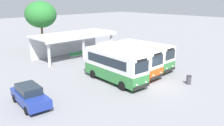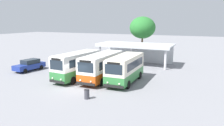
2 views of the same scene
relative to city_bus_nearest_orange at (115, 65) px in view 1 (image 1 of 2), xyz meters
name	(u,v)px [view 1 (image 1 of 2)]	position (x,y,z in m)	size (l,w,h in m)	color
ground_plane	(152,85)	(2.01, -3.30, -1.80)	(180.00, 180.00, 0.00)	gray
city_bus_nearest_orange	(115,65)	(0.00, 0.00, 0.00)	(2.71, 7.64, 3.25)	black
city_bus_second_in_row	(128,59)	(2.98, 0.88, -0.04)	(2.52, 8.08, 3.16)	black
city_bus_middle_cream	(144,54)	(5.95, 0.92, -0.06)	(2.61, 7.30, 3.13)	black
parked_car_flank	(30,95)	(-8.75, 0.84, -0.97)	(2.21, 4.67, 1.62)	black
terminal_canopy	(72,38)	(3.45, 12.30, 0.82)	(12.06, 5.24, 3.40)	silver
waiting_chair_end_by_column	(72,55)	(2.31, 10.88, -1.27)	(0.45, 0.45, 0.86)	slate
waiting_chair_second_from_end	(75,55)	(2.87, 10.82, -1.27)	(0.45, 0.45, 0.86)	slate
waiting_chair_middle_seat	(78,54)	(3.44, 10.90, -1.27)	(0.45, 0.45, 0.86)	slate
waiting_chair_fourth_seat	(82,53)	(4.00, 10.85, -1.27)	(0.45, 0.45, 0.86)	slate
roadside_tree_behind_canopy	(41,15)	(2.36, 19.09, 3.96)	(4.96, 4.96, 7.87)	brown
litter_bin_apron	(189,80)	(4.75, -5.70, -1.34)	(0.49, 0.49, 0.90)	#3F3F47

